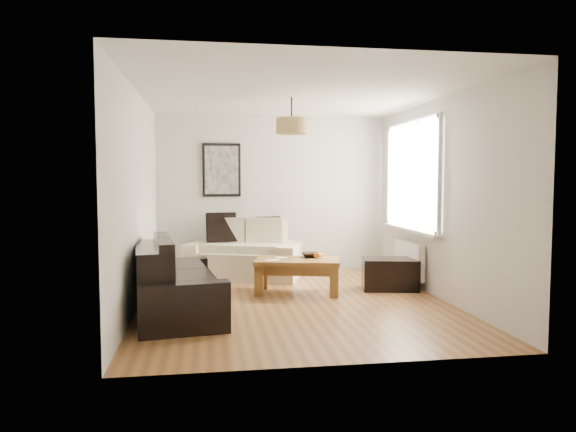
{
  "coord_description": "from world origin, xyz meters",
  "views": [
    {
      "loc": [
        -1.06,
        -6.38,
        1.54
      ],
      "look_at": [
        0.0,
        0.6,
        1.05
      ],
      "focal_mm": 32.53,
      "sensor_mm": 36.0,
      "label": 1
    }
  ],
  "objects": [
    {
      "name": "fruit_bowl",
      "position": [
        0.33,
        0.69,
        0.5
      ],
      "size": [
        0.28,
        0.28,
        0.06
      ],
      "primitive_type": "imported",
      "rotation": [
        0.0,
        0.0,
        0.09
      ],
      "color": "black",
      "rests_on": "coffee_table"
    },
    {
      "name": "wall_right",
      "position": [
        1.9,
        0.0,
        1.3
      ],
      "size": [
        0.04,
        4.5,
        2.6
      ],
      "primitive_type": null,
      "color": "silver",
      "rests_on": "floor"
    },
    {
      "name": "window_bay",
      "position": [
        1.86,
        0.8,
        1.6
      ],
      "size": [
        0.14,
        1.9,
        1.6
      ],
      "primitive_type": null,
      "color": "white",
      "rests_on": "wall_right"
    },
    {
      "name": "wall_left",
      "position": [
        -1.9,
        0.0,
        1.3
      ],
      "size": [
        0.04,
        4.5,
        2.6
      ],
      "primitive_type": null,
      "color": "silver",
      "rests_on": "floor"
    },
    {
      "name": "papers",
      "position": [
        -0.23,
        0.49,
        0.47
      ],
      "size": [
        0.22,
        0.18,
        0.01
      ],
      "primitive_type": "cube",
      "rotation": [
        0.0,
        0.0,
        0.27
      ],
      "color": "white",
      "rests_on": "coffee_table"
    },
    {
      "name": "loveseat_cream",
      "position": [
        -0.52,
        1.78,
        0.43
      ],
      "size": [
        1.95,
        1.46,
        0.86
      ],
      "primitive_type": null,
      "rotation": [
        0.0,
        0.0,
        -0.33
      ],
      "color": "beige",
      "rests_on": "floor"
    },
    {
      "name": "wall_back",
      "position": [
        0.0,
        2.25,
        1.3
      ],
      "size": [
        3.8,
        0.04,
        2.6
      ],
      "primitive_type": null,
      "color": "silver",
      "rests_on": "floor"
    },
    {
      "name": "floor",
      "position": [
        0.0,
        0.0,
        0.0
      ],
      "size": [
        4.5,
        4.5,
        0.0
      ],
      "primitive_type": "plane",
      "color": "brown",
      "rests_on": "ground"
    },
    {
      "name": "cushion_right",
      "position": [
        -0.11,
        1.99,
        0.74
      ],
      "size": [
        0.41,
        0.19,
        0.4
      ],
      "primitive_type": "cube",
      "rotation": [
        0.0,
        0.0,
        0.17
      ],
      "color": "black",
      "rests_on": "loveseat_cream"
    },
    {
      "name": "ottoman",
      "position": [
        1.45,
        0.58,
        0.22
      ],
      "size": [
        0.84,
        0.63,
        0.43
      ],
      "primitive_type": "cube",
      "rotation": [
        0.0,
        0.0,
        -0.2
      ],
      "color": "black",
      "rests_on": "floor"
    },
    {
      "name": "orange_b",
      "position": [
        0.45,
        0.61,
        0.5
      ],
      "size": [
        0.08,
        0.08,
        0.07
      ],
      "primitive_type": "sphere",
      "rotation": [
        0.0,
        0.0,
        0.22
      ],
      "color": "orange",
      "rests_on": "fruit_bowl"
    },
    {
      "name": "ceiling",
      "position": [
        0.0,
        0.0,
        2.6
      ],
      "size": [
        3.8,
        4.5,
        0.0
      ],
      "primitive_type": null,
      "color": "white",
      "rests_on": "floor"
    },
    {
      "name": "radiator",
      "position": [
        1.82,
        0.8,
        0.38
      ],
      "size": [
        0.1,
        0.9,
        0.52
      ],
      "primitive_type": "cube",
      "color": "white",
      "rests_on": "wall_right"
    },
    {
      "name": "wall_front",
      "position": [
        0.0,
        -2.25,
        1.3
      ],
      "size": [
        3.8,
        0.04,
        2.6
      ],
      "primitive_type": null,
      "color": "silver",
      "rests_on": "floor"
    },
    {
      "name": "sofa_leather",
      "position": [
        -1.43,
        -0.37,
        0.4
      ],
      "size": [
        1.15,
        1.96,
        0.8
      ],
      "primitive_type": null,
      "rotation": [
        0.0,
        0.0,
        1.71
      ],
      "color": "black",
      "rests_on": "floor"
    },
    {
      "name": "poster",
      "position": [
        -0.85,
        2.22,
        1.7
      ],
      "size": [
        0.62,
        0.04,
        0.87
      ],
      "primitive_type": null,
      "color": "black",
      "rests_on": "wall_back"
    },
    {
      "name": "cushion_left",
      "position": [
        -0.87,
        1.99,
        0.78
      ],
      "size": [
        0.48,
        0.19,
        0.47
      ],
      "primitive_type": "cube",
      "rotation": [
        0.0,
        0.0,
        0.11
      ],
      "color": "black",
      "rests_on": "loveseat_cream"
    },
    {
      "name": "pendant_shade",
      "position": [
        0.0,
        0.3,
        2.23
      ],
      "size": [
        0.4,
        0.4,
        0.2
      ],
      "primitive_type": "cylinder",
      "color": "tan",
      "rests_on": "ceiling"
    },
    {
      "name": "orange_a",
      "position": [
        0.43,
        0.6,
        0.5
      ],
      "size": [
        0.08,
        0.08,
        0.07
      ],
      "primitive_type": "sphere",
      "rotation": [
        0.0,
        0.0,
        0.24
      ],
      "color": "orange",
      "rests_on": "fruit_bowl"
    },
    {
      "name": "coffee_table",
      "position": [
        0.12,
        0.54,
        0.23
      ],
      "size": [
        1.25,
        0.86,
        0.46
      ],
      "primitive_type": null,
      "rotation": [
        0.0,
        0.0,
        -0.23
      ],
      "color": "brown",
      "rests_on": "floor"
    },
    {
      "name": "orange_c",
      "position": [
        0.38,
        0.6,
        0.5
      ],
      "size": [
        0.07,
        0.07,
        0.06
      ],
      "primitive_type": "sphere",
      "rotation": [
        0.0,
        0.0,
        0.1
      ],
      "color": "orange",
      "rests_on": "fruit_bowl"
    }
  ]
}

